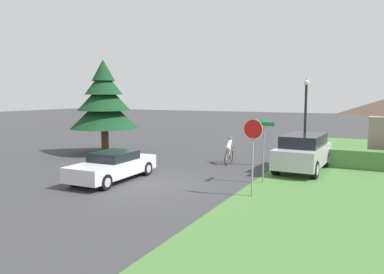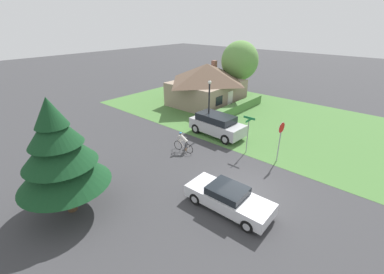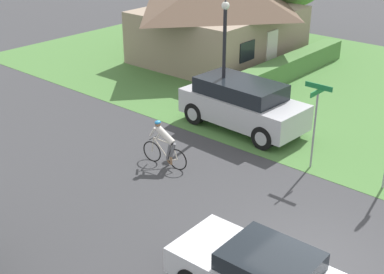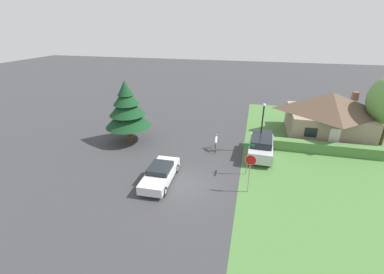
% 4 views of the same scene
% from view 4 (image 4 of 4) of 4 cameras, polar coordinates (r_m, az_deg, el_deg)
% --- Properties ---
extents(ground_plane, '(140.00, 140.00, 0.00)m').
position_cam_4_polar(ground_plane, '(18.92, -1.35, -10.57)').
color(ground_plane, '#38383A').
extents(grass_verge_right, '(16.00, 36.00, 0.01)m').
position_cam_4_polar(grass_verge_right, '(23.11, 31.24, -7.52)').
color(grass_verge_right, '#477538').
rests_on(grass_verge_right, ground).
extents(cottage_house, '(8.04, 6.98, 4.57)m').
position_cam_4_polar(cottage_house, '(29.45, 28.07, 4.56)').
color(cottage_house, gray).
rests_on(cottage_house, ground).
extents(hedge_row, '(10.07, 0.90, 0.96)m').
position_cam_4_polar(hedge_row, '(25.93, 27.50, -2.23)').
color(hedge_row, '#4C7A3D').
rests_on(hedge_row, ground).
extents(sedan_left_lane, '(1.91, 4.58, 1.28)m').
position_cam_4_polar(sedan_left_lane, '(19.09, -7.07, -8.14)').
color(sedan_left_lane, silver).
rests_on(sedan_left_lane, ground).
extents(cyclist, '(0.44, 1.73, 1.51)m').
position_cam_4_polar(cyclist, '(23.53, 5.32, -1.33)').
color(cyclist, black).
rests_on(cyclist, ground).
extents(parked_suv_right, '(2.21, 4.75, 1.81)m').
position_cam_4_polar(parked_suv_right, '(23.18, 15.08, -1.91)').
color(parked_suv_right, '#B7B7BC').
rests_on(parked_suv_right, ground).
extents(stop_sign, '(0.75, 0.08, 2.90)m').
position_cam_4_polar(stop_sign, '(17.51, 12.79, -6.32)').
color(stop_sign, gray).
rests_on(stop_sign, ground).
extents(street_lamp, '(0.28, 0.28, 4.61)m').
position_cam_4_polar(street_lamp, '(23.24, 15.33, 2.98)').
color(street_lamp, black).
rests_on(street_lamp, ground).
extents(street_name_sign, '(0.90, 0.90, 2.78)m').
position_cam_4_polar(street_name_sign, '(19.59, 12.31, -3.34)').
color(street_name_sign, gray).
rests_on(street_name_sign, ground).
extents(conifer_tall_near, '(4.30, 4.30, 6.02)m').
position_cam_4_polar(conifer_tall_near, '(25.07, -14.22, 6.01)').
color(conifer_tall_near, '#4C3823').
rests_on(conifer_tall_near, ground).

